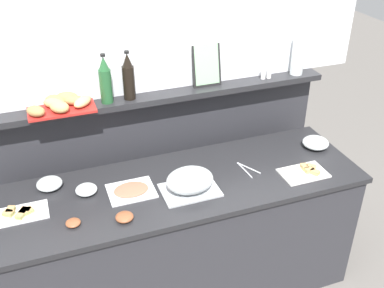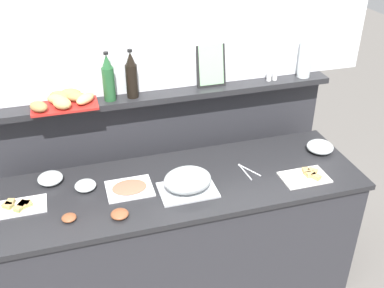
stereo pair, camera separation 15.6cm
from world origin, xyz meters
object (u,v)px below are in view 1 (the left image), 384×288
wine_bottle_dark (128,78)px  serving_tongs (246,169)px  glass_bowl_medium (316,143)px  pepper_shaker (269,72)px  condiment_bowl_teal (73,223)px  bread_basket (61,104)px  salt_shaker (263,73)px  condiment_bowl_cream (124,217)px  sandwich_platter_side (305,172)px  wine_bottle_green (105,81)px  framed_picture (206,64)px  cold_cuts_platter (131,190)px  glass_bowl_large (86,190)px  serving_cloche (190,181)px  sandwich_platter_front (21,213)px  water_carafe (298,56)px  glass_bowl_small (49,184)px

wine_bottle_dark → serving_tongs: bearing=-36.5°
glass_bowl_medium → pepper_shaker: pepper_shaker is taller
condiment_bowl_teal → bread_basket: size_ratio=0.19×
salt_shaker → condiment_bowl_cream: bearing=-149.9°
sandwich_platter_side → glass_bowl_medium: (0.24, 0.25, 0.02)m
wine_bottle_green → framed_picture: wine_bottle_green is taller
cold_cuts_platter → glass_bowl_large: bearing=163.0°
serving_cloche → wine_bottle_green: (-0.35, 0.55, 0.47)m
sandwich_platter_front → serving_tongs: size_ratio=1.51×
glass_bowl_large → wine_bottle_green: bearing=57.3°
framed_picture → condiment_bowl_cream: bearing=-136.6°
pepper_shaker → bread_basket: size_ratio=0.20×
sandwich_platter_front → condiment_bowl_teal: size_ratio=3.45×
framed_picture → pepper_shaker: bearing=-4.8°
glass_bowl_large → bread_basket: size_ratio=0.30×
glass_bowl_large → water_carafe: size_ratio=0.48×
condiment_bowl_teal → water_carafe: water_carafe is taller
glass_bowl_small → wine_bottle_green: size_ratio=0.49×
condiment_bowl_cream → glass_bowl_medium: bearing=12.1°
sandwich_platter_side → salt_shaker: salt_shaker is taller
serving_cloche → pepper_shaker: size_ratio=3.91×
wine_bottle_green → pepper_shaker: 1.14m
cold_cuts_platter → wine_bottle_green: 0.69m
cold_cuts_platter → glass_bowl_medium: size_ratio=1.53×
wine_bottle_dark → salt_shaker: size_ratio=3.63×
serving_tongs → framed_picture: framed_picture is taller
sandwich_platter_side → serving_tongs: size_ratio=1.56×
condiment_bowl_teal → wine_bottle_dark: (0.49, 0.63, 0.53)m
sandwich_platter_front → wine_bottle_dark: bearing=30.5°
serving_cloche → wine_bottle_dark: (-0.21, 0.56, 0.47)m
glass_bowl_large → condiment_bowl_teal: glass_bowl_large is taller
bread_basket → water_carafe: 1.64m
glass_bowl_large → condiment_bowl_cream: size_ratio=1.28×
glass_bowl_large → bread_basket: 0.55m
glass_bowl_large → bread_basket: (-0.05, 0.36, 0.41)m
sandwich_platter_front → glass_bowl_medium: (1.94, 0.07, 0.02)m
glass_bowl_small → wine_bottle_green: bearing=28.1°
serving_tongs → framed_picture: 0.74m
condiment_bowl_teal → sandwich_platter_front: bearing=144.7°
condiment_bowl_cream → glass_bowl_small: bearing=129.0°
cold_cuts_platter → bread_basket: bearing=124.7°
cold_cuts_platter → framed_picture: (0.66, 0.48, 0.54)m
water_carafe → glass_bowl_small: bearing=-172.5°
glass_bowl_medium → condiment_bowl_teal: 1.70m
wine_bottle_dark → pepper_shaker: size_ratio=3.63×
salt_shaker → pepper_shaker: (0.04, 0.00, 0.00)m
glass_bowl_large → glass_bowl_small: (-0.20, 0.13, 0.00)m
condiment_bowl_cream → wine_bottle_green: (0.07, 0.67, 0.52)m
sandwich_platter_side → condiment_bowl_teal: size_ratio=3.56×
wine_bottle_dark → water_carafe: wine_bottle_dark is taller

